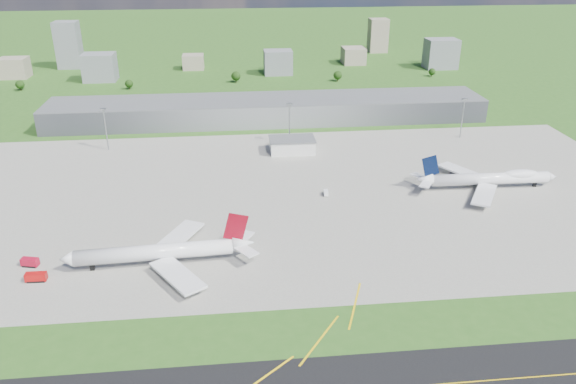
{
  "coord_description": "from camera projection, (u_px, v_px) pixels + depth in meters",
  "views": [
    {
      "loc": [
        -24.91,
        -213.59,
        117.07
      ],
      "look_at": [
        -0.43,
        22.81,
        9.0
      ],
      "focal_mm": 35.0,
      "sensor_mm": 36.0,
      "label": 1
    }
  ],
  "objects": [
    {
      "name": "tree_far_w",
      "position": [
        20.0,
        84.0,
        467.77
      ],
      "size": [
        7.2,
        7.2,
        8.8
      ],
      "color": "#382314",
      "rests_on": "ground"
    },
    {
      "name": "bldg_ce",
      "position": [
        353.0,
        56.0,
        567.17
      ],
      "size": [
        22.0,
        24.0,
        16.0
      ],
      "primitive_type": "cube",
      "color": "gray",
      "rests_on": "ground"
    },
    {
      "name": "bldg_far_w",
      "position": [
        14.0,
        68.0,
        509.59
      ],
      "size": [
        24.0,
        20.0,
        18.0
      ],
      "primitive_type": "cube",
      "color": "gray",
      "rests_on": "ground"
    },
    {
      "name": "tree_e",
      "position": [
        338.0,
        75.0,
        497.47
      ],
      "size": [
        7.65,
        7.65,
        9.35
      ],
      "color": "#382314",
      "rests_on": "ground"
    },
    {
      "name": "mast_center",
      "position": [
        289.0,
        116.0,
        341.93
      ],
      "size": [
        3.5,
        2.0,
        25.9
      ],
      "color": "gray",
      "rests_on": "ground"
    },
    {
      "name": "tree_w",
      "position": [
        129.0,
        84.0,
        471.82
      ],
      "size": [
        6.75,
        6.75,
        8.25
      ],
      "color": "#382314",
      "rests_on": "ground"
    },
    {
      "name": "mast_east",
      "position": [
        463.0,
        111.0,
        352.24
      ],
      "size": [
        3.5,
        2.0,
        25.9
      ],
      "color": "gray",
      "rests_on": "ground"
    },
    {
      "name": "bldg_c",
      "position": [
        278.0,
        62.0,
        522.21
      ],
      "size": [
        26.0,
        20.0,
        22.0
      ],
      "primitive_type": "cube",
      "color": "slate",
      "rests_on": "ground"
    },
    {
      "name": "crash_tender",
      "position": [
        30.0,
        262.0,
        218.34
      ],
      "size": [
        7.04,
        4.3,
        3.41
      ],
      "rotation": [
        0.0,
        0.0,
        -0.24
      ],
      "color": "#AA0C25",
      "rests_on": "ground"
    },
    {
      "name": "van_white_far",
      "position": [
        464.0,
        183.0,
        290.29
      ],
      "size": [
        4.35,
        2.38,
        2.21
      ],
      "rotation": [
        0.0,
        0.0,
        -0.09
      ],
      "color": "silver",
      "rests_on": "ground"
    },
    {
      "name": "ops_building",
      "position": [
        292.0,
        146.0,
        334.02
      ],
      "size": [
        26.0,
        16.0,
        8.0
      ],
      "primitive_type": "cube",
      "color": "silver",
      "rests_on": "ground"
    },
    {
      "name": "tree_c",
      "position": [
        236.0,
        76.0,
        493.43
      ],
      "size": [
        8.1,
        8.1,
        9.9
      ],
      "color": "#382314",
      "rests_on": "ground"
    },
    {
      "name": "fire_truck",
      "position": [
        36.0,
        277.0,
        208.8
      ],
      "size": [
        7.71,
        3.13,
        3.42
      ],
      "rotation": [
        0.0,
        0.0,
        -0.02
      ],
      "color": "#AD0C0C",
      "rests_on": "ground"
    },
    {
      "name": "airliner_red_twin",
      "position": [
        162.0,
        252.0,
        218.09
      ],
      "size": [
        74.2,
        57.76,
        20.36
      ],
      "rotation": [
        0.0,
        0.0,
        3.2
      ],
      "color": "white",
      "rests_on": "ground"
    },
    {
      "name": "bldg_w",
      "position": [
        100.0,
        67.0,
        497.74
      ],
      "size": [
        28.0,
        22.0,
        24.0
      ],
      "primitive_type": "cube",
      "color": "slate",
      "rests_on": "ground"
    },
    {
      "name": "ground",
      "position": [
        269.0,
        127.0,
        380.01
      ],
      "size": [
        1400.0,
        1400.0,
        0.0
      ],
      "primitive_type": "plane",
      "color": "#2C591B",
      "rests_on": "ground"
    },
    {
      "name": "tree_far_e",
      "position": [
        432.0,
        72.0,
        515.37
      ],
      "size": [
        6.3,
        6.3,
        7.7
      ],
      "color": "#382314",
      "rests_on": "ground"
    },
    {
      "name": "airliner_blue_quad",
      "position": [
        490.0,
        179.0,
        284.78
      ],
      "size": [
        73.2,
        57.51,
        19.14
      ],
      "rotation": [
        0.0,
        0.0,
        -0.02
      ],
      "color": "white",
      "rests_on": "ground"
    },
    {
      "name": "van_white_near",
      "position": [
        326.0,
        193.0,
        278.59
      ],
      "size": [
        2.59,
        4.94,
        2.44
      ],
      "rotation": [
        0.0,
        0.0,
        1.47
      ],
      "color": "white",
      "rests_on": "ground"
    },
    {
      "name": "apron",
      "position": [
        305.0,
        193.0,
        281.33
      ],
      "size": [
        360.0,
        190.0,
        0.08
      ],
      "primitive_type": "cube",
      "color": "gray",
      "rests_on": "ground"
    },
    {
      "name": "bldg_tall_w",
      "position": [
        68.0,
        45.0,
        544.18
      ],
      "size": [
        22.0,
        20.0,
        44.0
      ],
      "primitive_type": "cube",
      "color": "slate",
      "rests_on": "ground"
    },
    {
      "name": "bldg_cw",
      "position": [
        193.0,
        62.0,
        543.53
      ],
      "size": [
        20.0,
        18.0,
        14.0
      ],
      "primitive_type": "cube",
      "color": "gray",
      "rests_on": "ground"
    },
    {
      "name": "bldg_e",
      "position": [
        441.0,
        54.0,
        545.02
      ],
      "size": [
        30.0,
        22.0,
        28.0
      ],
      "primitive_type": "cube",
      "color": "slate",
      "rests_on": "ground"
    },
    {
      "name": "mast_west",
      "position": [
        105.0,
        122.0,
        331.62
      ],
      "size": [
        3.5,
        2.0,
        25.9
      ],
      "color": "gray",
      "rests_on": "ground"
    },
    {
      "name": "tug_yellow",
      "position": [
        181.0,
        232.0,
        242.92
      ],
      "size": [
        3.76,
        3.31,
        1.66
      ],
      "rotation": [
        0.0,
        0.0,
        0.56
      ],
      "color": "yellow",
      "rests_on": "ground"
    },
    {
      "name": "bldg_tall_e",
      "position": [
        378.0,
        35.0,
        621.1
      ],
      "size": [
        20.0,
        18.0,
        36.0
      ],
      "primitive_type": "cube",
      "color": "gray",
      "rests_on": "ground"
    },
    {
      "name": "terminal",
      "position": [
        268.0,
        110.0,
        390.49
      ],
      "size": [
        300.0,
        42.0,
        15.0
      ],
      "primitive_type": "cube",
      "color": "slate",
      "rests_on": "ground"
    }
  ]
}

